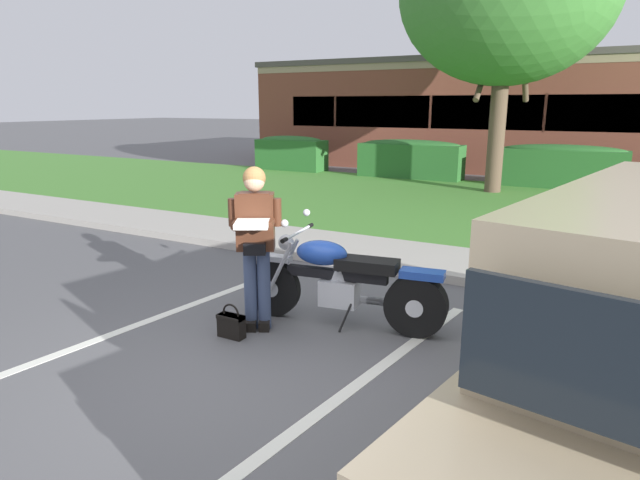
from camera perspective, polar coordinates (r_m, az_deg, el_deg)
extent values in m
plane|color=#565659|center=(5.05, -7.74, -13.25)|extent=(140.00, 140.00, 0.00)
cube|color=#ADA89E|center=(7.74, 6.98, -2.94)|extent=(60.00, 0.20, 0.12)
cube|color=#ADA89E|center=(8.51, 9.13, -1.59)|extent=(60.00, 1.50, 0.08)
cube|color=#478433|center=(13.04, 16.39, 3.41)|extent=(60.00, 8.13, 0.06)
cube|color=silver|center=(6.20, -18.96, -8.53)|extent=(0.69, 4.38, 0.01)
cube|color=silver|center=(4.74, 3.75, -14.97)|extent=(0.69, 4.38, 0.01)
cylinder|color=black|center=(6.10, -4.98, -5.01)|extent=(0.65, 0.19, 0.64)
cylinder|color=silver|center=(6.10, -4.98, -5.01)|extent=(0.20, 0.15, 0.18)
cylinder|color=black|center=(5.63, 10.02, -6.79)|extent=(0.66, 0.27, 0.64)
cylinder|color=silver|center=(5.63, 10.02, -6.79)|extent=(0.21, 0.22, 0.18)
cube|color=silver|center=(5.99, -5.05, -1.84)|extent=(0.46, 0.20, 0.06)
cube|color=blue|center=(5.52, 10.68, -3.54)|extent=(0.46, 0.26, 0.08)
cylinder|color=silver|center=(5.89, -4.17, -2.84)|extent=(0.31, 0.09, 0.58)
cylinder|color=silver|center=(6.03, -3.54, -2.42)|extent=(0.31, 0.09, 0.58)
sphere|color=silver|center=(5.87, -3.57, -0.25)|extent=(0.17, 0.17, 0.17)
cylinder|color=silver|center=(5.79, -2.32, 0.79)|extent=(0.14, 0.72, 0.03)
cylinder|color=black|center=(5.47, -3.77, -0.02)|extent=(0.06, 0.11, 0.04)
cylinder|color=black|center=(6.12, -1.03, 1.51)|extent=(0.06, 0.11, 0.04)
sphere|color=silver|center=(5.49, -3.73, 1.76)|extent=(0.08, 0.08, 0.08)
sphere|color=silver|center=(6.04, -1.42, 2.89)|extent=(0.08, 0.08, 0.08)
cube|color=black|center=(5.75, 1.76, -3.61)|extent=(1.10, 0.26, 0.10)
ellipsoid|color=blue|center=(5.74, 0.17, -1.34)|extent=(0.60, 0.40, 0.26)
cube|color=black|center=(5.62, 4.96, -2.59)|extent=(0.67, 0.37, 0.12)
cube|color=silver|center=(5.81, 2.03, -5.52)|extent=(0.43, 0.30, 0.28)
cylinder|color=silver|center=(5.77, 1.72, -3.98)|extent=(0.19, 0.14, 0.21)
cylinder|color=silver|center=(5.75, 2.36, -4.06)|extent=(0.19, 0.14, 0.21)
cylinder|color=silver|center=(5.87, 5.90, -6.41)|extent=(0.61, 0.17, 0.08)
cylinder|color=silver|center=(5.83, 7.82, -6.62)|extent=(0.61, 0.17, 0.08)
cylinder|color=black|center=(5.71, 2.65, -8.15)|extent=(0.11, 0.13, 0.30)
cube|color=black|center=(5.85, -5.80, -8.71)|extent=(0.21, 0.26, 0.10)
cube|color=black|center=(5.86, -7.18, -8.69)|extent=(0.21, 0.26, 0.10)
cylinder|color=#3D4C70|center=(5.73, -5.88, -5.12)|extent=(0.14, 0.14, 0.86)
cylinder|color=#3D4C70|center=(5.74, -7.28, -5.11)|extent=(0.14, 0.14, 0.86)
cube|color=#4C2819|center=(5.54, -6.78, 1.93)|extent=(0.44, 0.38, 0.58)
cube|color=#4C2819|center=(5.49, -6.87, 4.69)|extent=(0.36, 0.32, 0.06)
sphere|color=tan|center=(5.47, -6.91, 6.13)|extent=(0.21, 0.21, 0.21)
sphere|color=olive|center=(5.48, -6.90, 6.46)|extent=(0.23, 0.23, 0.23)
cube|color=black|center=(5.48, -6.85, -0.91)|extent=(0.24, 0.20, 0.12)
cylinder|color=#4C2819|center=(5.37, -5.26, 1.79)|extent=(0.25, 0.34, 0.09)
cylinder|color=#4C2819|center=(5.40, -8.65, 1.77)|extent=(0.25, 0.34, 0.09)
cylinder|color=#4C2819|center=(5.49, -4.55, 2.92)|extent=(0.10, 0.10, 0.28)
cylinder|color=#4C2819|center=(5.53, -9.11, 2.88)|extent=(0.10, 0.10, 0.28)
cube|color=white|center=(5.24, -7.13, 1.67)|extent=(0.44, 0.44, 0.05)
cube|color=black|center=(5.65, -9.26, -8.89)|extent=(0.28, 0.12, 0.24)
cube|color=black|center=(5.61, -9.33, -7.96)|extent=(0.28, 0.13, 0.04)
torus|color=black|center=(5.60, -9.32, -7.57)|extent=(0.20, 0.02, 0.20)
cube|color=black|center=(3.66, 24.75, -0.27)|extent=(0.52, 2.69, 0.55)
cylinder|color=black|center=(5.52, 27.26, -8.87)|extent=(0.34, 0.63, 0.60)
cylinder|color=brown|center=(15.02, 17.98, 10.29)|extent=(0.42, 0.42, 3.00)
cylinder|color=brown|center=(14.93, 20.65, 16.24)|extent=(0.15, 1.23, 1.50)
cylinder|color=brown|center=(15.11, 16.54, 15.51)|extent=(0.15, 1.05, 0.99)
cube|color=#286028|center=(19.40, -3.03, 8.81)|extent=(2.50, 0.90, 1.10)
ellipsoid|color=#286028|center=(19.36, -3.05, 10.44)|extent=(2.37, 0.84, 0.28)
cube|color=#286028|center=(17.50, 9.43, 8.08)|extent=(3.26, 0.90, 1.10)
ellipsoid|color=#286028|center=(17.45, 9.50, 9.88)|extent=(3.09, 0.84, 0.28)
cube|color=#286028|center=(16.56, 23.99, 6.75)|extent=(3.29, 0.90, 1.10)
ellipsoid|color=#286028|center=(16.52, 24.18, 8.63)|extent=(3.12, 0.84, 0.28)
cube|color=brown|center=(23.03, 23.79, 11.76)|extent=(21.56, 8.77, 3.72)
cube|color=#998466|center=(18.75, 22.96, 16.94)|extent=(21.56, 0.10, 0.24)
cube|color=#4C4742|center=(23.07, 24.29, 16.61)|extent=(21.77, 8.86, 0.20)
cube|color=#1E282D|center=(18.69, 22.50, 12.20)|extent=(18.32, 0.06, 1.10)
cube|color=brown|center=(20.87, 1.60, 13.31)|extent=(0.08, 0.04, 1.20)
cube|color=brown|center=(19.47, 11.49, 12.99)|extent=(0.08, 0.04, 1.20)
cube|color=brown|center=(18.68, 22.49, 12.20)|extent=(0.08, 0.04, 1.20)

